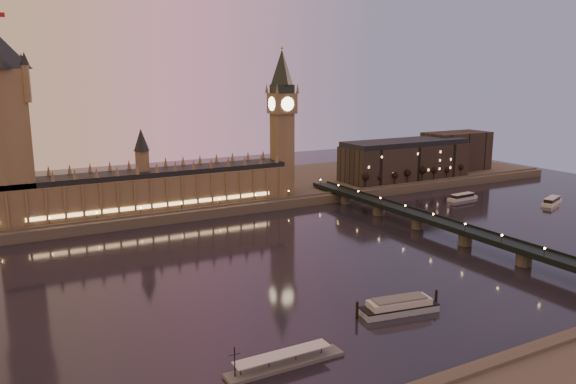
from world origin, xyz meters
The scene contains 19 objects.
ground centered at (0.00, 0.00, 0.00)m, with size 700.00×700.00×0.00m, color black.
far_embankment centered at (30.00, 165.00, 3.00)m, with size 560.00×130.00×6.00m, color #423D35.
palace_of_westminster centered at (-40.12, 120.99, 21.71)m, with size 180.00×26.62×52.00m.
victoria_tower centered at (-120.00, 121.00, 65.79)m, with size 31.68×31.68×118.00m.
big_ben centered at (53.99, 120.99, 63.95)m, with size 17.68×17.68×104.00m.
westminster_bridge centered at (91.61, 0.00, 5.52)m, with size 13.20×260.00×15.30m.
city_block centered at (194.94, 130.93, 22.24)m, with size 155.00×45.00×34.00m.
bare_tree_0 centered at (117.42, 109.00, 14.00)m, with size 5.29×5.29×10.75m.
bare_tree_1 centered at (131.82, 109.00, 14.00)m, with size 5.29×5.29×10.75m.
bare_tree_2 centered at (146.22, 109.00, 14.00)m, with size 5.29×5.29×10.75m.
bare_tree_3 centered at (160.62, 109.00, 14.00)m, with size 5.29×5.29×10.75m.
bare_tree_4 centered at (175.02, 109.00, 14.00)m, with size 5.29×5.29×10.75m.
bare_tree_5 centered at (189.42, 109.00, 14.00)m, with size 5.29×5.29×10.75m.
bare_tree_6 centered at (203.82, 109.00, 14.00)m, with size 5.29×5.29×10.75m.
bare_tree_7 centered at (218.21, 109.00, 14.00)m, with size 5.29×5.29×10.75m.
cruise_boat_b centered at (174.36, 63.25, 2.10)m, with size 26.21×8.17×4.77m.
cruise_boat_c centered at (219.47, 22.02, 2.28)m, with size 26.65×15.82×5.17m.
moored_barge centered at (2.83, -71.23, 2.80)m, with size 35.70×13.71×6.63m.
pontoon_pier centered at (-55.68, -85.68, 1.17)m, with size 40.67×6.78×10.84m.
Camera 1 is at (-133.36, -229.61, 91.34)m, focal length 35.00 mm.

